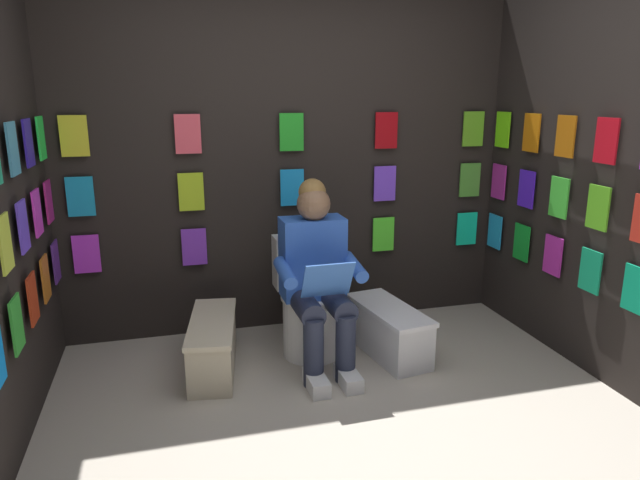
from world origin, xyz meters
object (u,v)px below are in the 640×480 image
at_px(toilet, 308,304).
at_px(person_reading, 318,276).
at_px(comic_longbox_far, 213,345).
at_px(comic_longbox_near, 388,330).

bearing_deg(toilet, person_reading, 89.85).
relative_size(toilet, comic_longbox_far, 0.95).
height_order(toilet, comic_longbox_far, toilet).
distance_m(toilet, comic_longbox_far, 0.68).
distance_m(comic_longbox_near, comic_longbox_far, 1.16).
height_order(toilet, person_reading, person_reading).
relative_size(comic_longbox_near, comic_longbox_far, 0.93).
xyz_separation_m(comic_longbox_near, comic_longbox_far, (1.15, -0.07, 0.00)).
xyz_separation_m(person_reading, comic_longbox_near, (-0.50, -0.02, -0.43)).
bearing_deg(comic_longbox_far, comic_longbox_near, -175.00).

